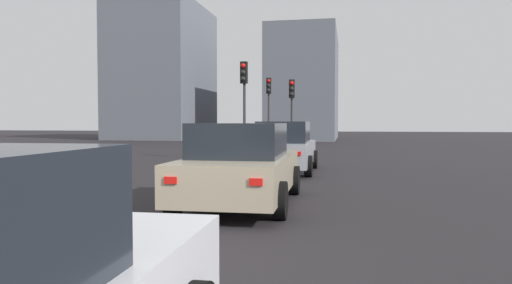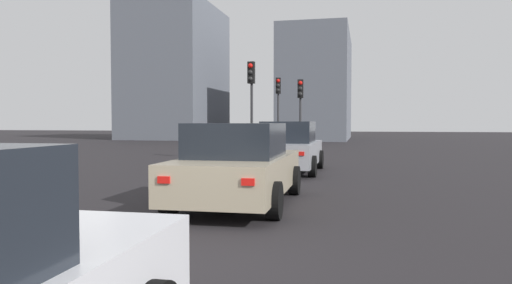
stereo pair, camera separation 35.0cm
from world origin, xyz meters
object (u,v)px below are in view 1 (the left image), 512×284
Objects in this scene: car_silver_lead at (284,148)px; car_beige_second at (241,166)px; traffic_light_far_left at (244,90)px; traffic_light_near_right at (269,98)px; traffic_light_near_left at (292,101)px.

car_beige_second is (-6.20, 0.04, -0.01)m from car_silver_lead.
traffic_light_near_right is at bearing -173.11° from traffic_light_far_left.
car_silver_lead is 1.05× the size of traffic_light_far_left.
car_beige_second is 10.71m from traffic_light_far_left.
car_silver_lead is 11.76m from traffic_light_near_right.
car_silver_lead reaches higher than car_beige_second.
traffic_light_near_right is (17.50, 2.36, 2.20)m from car_beige_second.
traffic_light_far_left is at bearing -26.73° from traffic_light_near_left.
car_beige_second is 17.79m from traffic_light_near_right.
traffic_light_near_right is 7.25m from traffic_light_far_left.
traffic_light_far_left reaches higher than car_beige_second.
traffic_light_near_right is (11.30, 2.40, 2.19)m from car_silver_lead.
car_beige_second is 14.30m from traffic_light_near_left.
car_silver_lead is 6.20m from car_beige_second.
traffic_light_far_left is at bearing 10.64° from car_beige_second.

